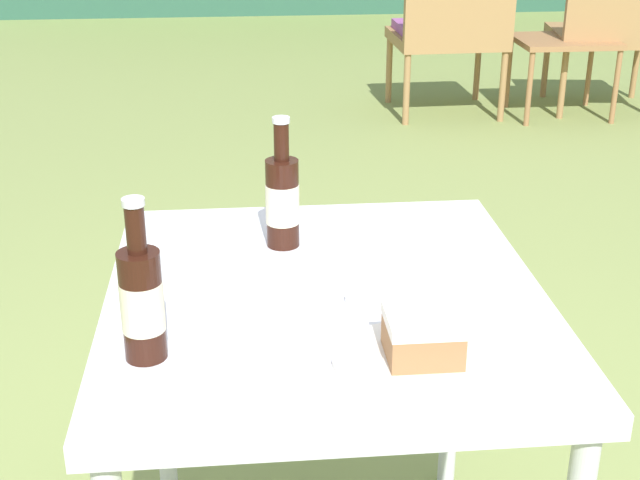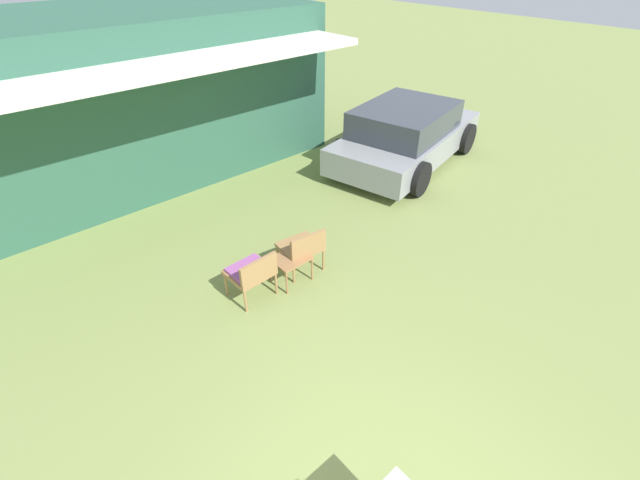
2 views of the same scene
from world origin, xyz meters
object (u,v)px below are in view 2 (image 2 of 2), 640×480
wicker_chair_cushioned (252,271)px  garden_side_table (291,260)px  wicker_chair_plain (303,247)px  parked_car (406,135)px

wicker_chair_cushioned → garden_side_table: wicker_chair_cushioned is taller
wicker_chair_plain → garden_side_table: bearing=20.3°
parked_car → garden_side_table: size_ratio=8.36×
wicker_chair_plain → garden_side_table: wicker_chair_plain is taller
wicker_chair_cushioned → wicker_chair_plain: 0.92m
parked_car → garden_side_table: parked_car is taller
wicker_chair_cushioned → wicker_chair_plain: same height
parked_car → wicker_chair_plain: parked_car is taller
wicker_chair_cushioned → garden_side_table: bearing=170.5°
parked_car → wicker_chair_cushioned: bearing=-176.2°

